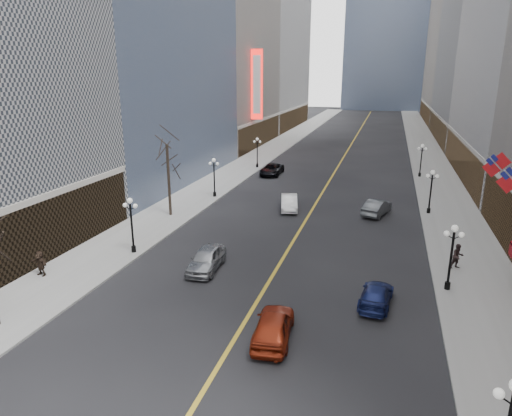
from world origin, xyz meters
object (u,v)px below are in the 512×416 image
Objects in this scene: streetlamp_east_3 at (421,157)px; car_sb_far at (377,207)px; car_nb_far at (272,169)px; car_sb_near at (376,295)px; streetlamp_west_3 at (257,149)px; car_nb_near at (206,259)px; car_sb_mid at (273,326)px; streetlamp_west_1 at (131,219)px; streetlamp_east_2 at (431,187)px; car_nb_mid at (289,202)px; streetlamp_west_2 at (214,173)px; streetlamp_east_1 at (452,251)px.

streetlamp_east_3 reaches higher than car_sb_far.
car_sb_near is at bearing -66.68° from car_nb_far.
car_sb_far is at bearing -46.84° from streetlamp_west_3.
car_nb_far is at bearing -29.45° from car_sb_far.
car_nb_near is 1.01× the size of car_sb_far.
car_sb_mid is at bearing 96.08° from car_sb_far.
streetlamp_west_3 is 43.69m from car_sb_near.
streetlamp_west_3 reaches higher than car_nb_near.
car_sb_near is at bearing -9.63° from streetlamp_west_1.
car_sb_near is (12.26, -2.01, -0.18)m from car_nb_near.
streetlamp_east_2 is 14.54m from car_nb_mid.
streetlamp_east_2 is 0.94× the size of car_nb_mid.
car_nb_mid is at bearing 20.99° from car_sb_far.
car_sb_mid is (4.42, -24.47, 0.04)m from car_nb_mid.
car_sb_mid is (-9.77, -26.85, -2.07)m from streetlamp_east_2.
car_nb_near is at bearing -70.47° from streetlamp_west_2.
car_nb_far is at bearing 76.38° from streetlamp_west_2.
streetlamp_west_1 is 7.23m from car_nb_near.
streetlamp_east_1 reaches higher than car_nb_near.
streetlamp_west_2 reaches higher than car_nb_far.
streetlamp_east_3 is at bearing -88.25° from car_sb_far.
car_sb_mid is (13.83, -8.85, -2.07)m from streetlamp_west_1.
streetlamp_east_1 is 43.05m from streetlamp_west_3.
streetlamp_west_1 is at bearing -134.30° from car_nb_mid.
car_sb_near is (19.08, -21.24, -2.25)m from streetlamp_west_2.
car_nb_near is at bearing -79.62° from streetlamp_west_3.
streetlamp_west_1 is at bearing -90.00° from streetlamp_west_2.
car_sb_far is (18.44, -1.66, -2.10)m from streetlamp_west_2.
streetlamp_east_1 is at bearing 123.97° from car_sb_far.
car_nb_far is 42.06m from car_sb_mid.
streetlamp_east_1 and streetlamp_east_3 have the same top height.
streetlamp_east_2 is at bearing -37.33° from streetlamp_west_3.
car_sb_mid is at bearing -72.86° from streetlamp_west_3.
car_sb_mid is at bearing 52.54° from car_sb_near.
streetlamp_east_2 reaches higher than car_nb_mid.
streetlamp_east_3 is 43.05m from streetlamp_west_1.
streetlamp_east_2 is 29.68m from streetlamp_west_3.
car_nb_mid is at bearing -65.20° from streetlamp_west_3.
streetlamp_east_1 is at bearing -138.77° from car_sb_near.
streetlamp_west_3 is 22.55m from car_nb_mid.
car_nb_mid is at bearing 77.81° from car_nb_near.
streetlamp_east_1 is 0.92× the size of car_nb_near.
car_nb_mid is at bearing -124.83° from streetlamp_east_3.
streetlamp_east_3 is 0.92× the size of car_sb_mid.
streetlamp_east_3 and streetlamp_west_3 have the same top height.
streetlamp_west_1 is at bearing -4.01° from car_sb_near.
streetlamp_west_1 is 32.14m from car_nb_far.
car_nb_far is 38.48m from car_sb_near.
streetlamp_east_1 is 6.00m from car_sb_near.
car_nb_near is 17.05m from car_nb_mid.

